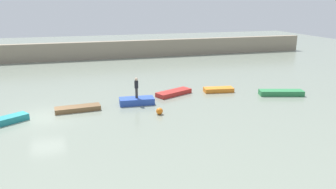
# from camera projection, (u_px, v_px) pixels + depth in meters

# --- Properties ---
(ground_plane) EXTENTS (120.00, 120.00, 0.00)m
(ground_plane) POSITION_uv_depth(u_px,v_px,m) (45.00, 117.00, 24.62)
(ground_plane) COLOR gray
(embankment_wall) EXTENTS (80.00, 1.20, 2.58)m
(embankment_wall) POSITION_uv_depth(u_px,v_px,m) (56.00, 52.00, 47.23)
(embankment_wall) COLOR gray
(embankment_wall) RESTS_ON ground_plane
(rowboat_teal) EXTENTS (3.49, 2.71, 0.46)m
(rowboat_teal) POSITION_uv_depth(u_px,v_px,m) (2.00, 121.00, 23.03)
(rowboat_teal) COLOR teal
(rowboat_teal) RESTS_ON ground_plane
(rowboat_brown) EXTENTS (3.57, 1.35, 0.37)m
(rowboat_brown) POSITION_uv_depth(u_px,v_px,m) (78.00, 109.00, 25.92)
(rowboat_brown) COLOR brown
(rowboat_brown) RESTS_ON ground_plane
(rowboat_blue) EXTENTS (2.95, 1.44, 0.54)m
(rowboat_blue) POSITION_uv_depth(u_px,v_px,m) (137.00, 101.00, 27.59)
(rowboat_blue) COLOR #2B4CAD
(rowboat_blue) RESTS_ON ground_plane
(rowboat_red) EXTENTS (3.69, 2.53, 0.40)m
(rowboat_red) POSITION_uv_depth(u_px,v_px,m) (174.00, 93.00, 30.33)
(rowboat_red) COLOR red
(rowboat_red) RESTS_ON ground_plane
(rowboat_orange) EXTENTS (2.91, 1.43, 0.40)m
(rowboat_orange) POSITION_uv_depth(u_px,v_px,m) (218.00, 90.00, 31.36)
(rowboat_orange) COLOR orange
(rowboat_orange) RESTS_ON ground_plane
(rowboat_green) EXTENTS (4.11, 2.12, 0.46)m
(rowboat_green) POSITION_uv_depth(u_px,v_px,m) (281.00, 93.00, 30.21)
(rowboat_green) COLOR #2D7F47
(rowboat_green) RESTS_ON ground_plane
(person_dark_shirt) EXTENTS (0.32, 0.32, 1.74)m
(person_dark_shirt) POSITION_uv_depth(u_px,v_px,m) (136.00, 87.00, 27.25)
(person_dark_shirt) COLOR #38332D
(person_dark_shirt) RESTS_ON rowboat_blue
(mooring_buoy) EXTENTS (0.52, 0.52, 0.52)m
(mooring_buoy) POSITION_uv_depth(u_px,v_px,m) (160.00, 111.00, 25.08)
(mooring_buoy) COLOR orange
(mooring_buoy) RESTS_ON ground_plane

